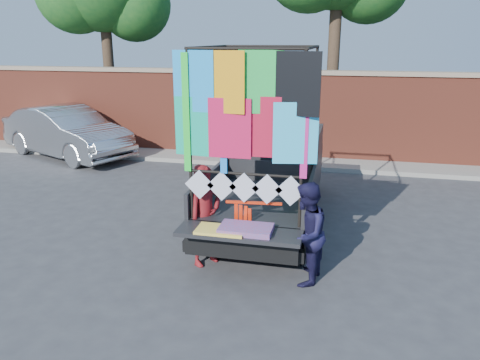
% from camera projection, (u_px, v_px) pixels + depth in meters
% --- Properties ---
extents(ground, '(90.00, 90.00, 0.00)m').
position_uv_depth(ground, '(241.00, 261.00, 7.60)').
color(ground, '#38383A').
rests_on(ground, ground).
extents(brick_wall, '(30.00, 0.45, 2.61)m').
position_uv_depth(brick_wall, '(294.00, 115.00, 13.75)').
color(brick_wall, '#963F2B').
rests_on(brick_wall, ground).
extents(curb, '(30.00, 1.20, 0.12)m').
position_uv_depth(curb, '(290.00, 162.00, 13.46)').
color(curb, gray).
rests_on(curb, ground).
extents(pickup_truck, '(2.13, 5.34, 3.36)m').
position_uv_depth(pickup_truck, '(272.00, 174.00, 9.44)').
color(pickup_truck, black).
rests_on(pickup_truck, ground).
extents(sedan, '(4.89, 3.36, 1.53)m').
position_uv_depth(sedan, '(67.00, 132.00, 14.14)').
color(sedan, '#B3B7BB').
rests_on(sedan, ground).
extents(woman, '(0.65, 0.71, 1.63)m').
position_uv_depth(woman, '(206.00, 215.00, 7.32)').
color(woman, maroon).
rests_on(woman, ground).
extents(man, '(0.66, 0.81, 1.54)m').
position_uv_depth(man, '(306.00, 234.00, 6.74)').
color(man, '#191639').
rests_on(man, ground).
extents(streamer_bundle, '(0.84, 0.12, 0.59)m').
position_uv_depth(streamer_bundle, '(247.00, 213.00, 6.99)').
color(streamer_bundle, red).
rests_on(streamer_bundle, ground).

